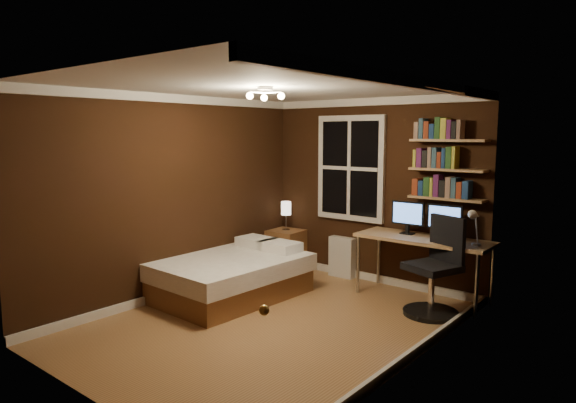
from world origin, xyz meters
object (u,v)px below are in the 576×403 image
Objects in this scene: nightstand at (286,249)px; monitor_left at (408,218)px; bed at (232,276)px; monitor_right at (445,222)px; desk_lamp at (474,227)px; desk at (423,242)px; radiator at (342,257)px; office_chair at (436,276)px; bedside_lamp at (286,216)px.

monitor_left is at bearing -4.45° from nightstand.
bed is 2.69m from monitor_right.
desk_lamp reaches higher than monitor_left.
desk is 0.38m from monitor_left.
radiator is 1.40m from desk.
monitor_left is at bearing 161.47° from office_chair.
monitor_left reaches higher than nightstand.
bed is at bearing -152.89° from desk_lamp.
monitor_left is 0.94m from office_chair.
monitor_left is (1.98, 0.01, 0.18)m from bedside_lamp.
radiator is at bearing 4.26° from nightstand.
office_chair reaches higher than bedside_lamp.
bedside_lamp is at bearing -171.12° from radiator.
bed is 4.35× the size of monitor_left.
monitor_left is 0.98× the size of desk_lamp.
radiator is (0.58, 1.63, 0.02)m from bed.
office_chair is (-0.31, -0.29, -0.56)m from desk_lamp.
bed is 1.15× the size of desk.
desk is 3.78× the size of monitor_left.
office_chair is at bearing 26.41° from bed.
radiator is at bearing 172.61° from monitor_left.
nightstand is at bearing 104.90° from bed.
desk_lamp is (0.42, -0.19, 0.01)m from monitor_right.
nightstand is 0.51m from bedside_lamp.
radiator is 0.35× the size of desk.
bedside_lamp reaches higher than nightstand.
bedside_lamp is 2.24m from desk.
office_chair is (2.57, -0.47, -0.37)m from bedside_lamp.
bedside_lamp is 2.64m from office_chair.
nightstand reaches higher than radiator.
monitor_left is 1.00× the size of monitor_right.
nightstand is at bearing 0.00° from bedside_lamp.
desk_lamp is (0.64, -0.11, 0.28)m from desk.
radiator is 1.77m from office_chair.
bedside_lamp is 0.27× the size of desk.
monitor_left is (1.06, -0.14, 0.70)m from radiator.
radiator is at bearing 8.88° from bedside_lamp.
desk_lamp is (2.88, -0.18, 0.19)m from bedside_lamp.
office_chair is (0.11, -0.48, -0.55)m from monitor_right.
desk_lamp reaches higher than bedside_lamp.
bedside_lamp is at bearing -170.11° from office_chair.
bed is 1.73m from radiator.
office_chair is (1.65, -0.62, 0.15)m from radiator.
nightstand is 0.93m from radiator.
bedside_lamp is at bearing 104.90° from bed.
office_chair is (0.34, -0.40, -0.28)m from desk.
desk is at bearing -1.95° from bedside_lamp.
nightstand is at bearing -179.84° from monitor_left.
monitor_left is at bearing 162.25° from desk.
office_chair reaches higher than radiator.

